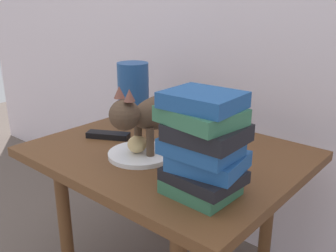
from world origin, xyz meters
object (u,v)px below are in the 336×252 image
(side_table, at_px, (168,169))
(plate, at_px, (141,154))
(green_vase, at_px, (133,92))
(candle_jar, at_px, (215,128))
(cat, at_px, (158,112))
(tv_remote, at_px, (108,135))
(bread_roll, at_px, (137,144))
(book_stack, at_px, (203,144))

(side_table, xyz_separation_m, plate, (-0.03, -0.10, 0.08))
(green_vase, distance_m, candle_jar, 0.37)
(green_vase, bearing_deg, candle_jar, 6.41)
(cat, height_order, tv_remote, cat)
(candle_jar, bearing_deg, green_vase, -173.59)
(cat, distance_m, candle_jar, 0.25)
(bread_roll, distance_m, green_vase, 0.37)
(bread_roll, xyz_separation_m, candle_jar, (0.09, 0.29, -0.00))
(candle_jar, bearing_deg, book_stack, -60.59)
(bread_roll, xyz_separation_m, book_stack, (0.29, -0.06, 0.09))
(green_vase, bearing_deg, tv_remote, -68.72)
(cat, relative_size, green_vase, 2.07)
(bread_roll, height_order, candle_jar, candle_jar)
(candle_jar, bearing_deg, tv_remote, -139.01)
(book_stack, relative_size, green_vase, 1.13)
(plate, xyz_separation_m, candle_jar, (0.08, 0.29, 0.03))
(book_stack, bearing_deg, plate, 166.70)
(cat, xyz_separation_m, green_vase, (-0.30, 0.19, -0.02))
(bread_roll, bearing_deg, side_table, 68.54)
(side_table, height_order, bread_roll, bread_roll)
(plate, distance_m, green_vase, 0.39)
(book_stack, xyz_separation_m, green_vase, (-0.56, 0.31, -0.02))
(cat, distance_m, green_vase, 0.35)
(tv_remote, bearing_deg, book_stack, -40.61)
(plate, height_order, green_vase, green_vase)
(book_stack, relative_size, candle_jar, 3.05)
(plate, relative_size, bread_roll, 2.50)
(bread_roll, xyz_separation_m, cat, (0.03, 0.06, 0.09))
(book_stack, relative_size, tv_remote, 1.73)
(plate, relative_size, candle_jar, 2.35)
(green_vase, height_order, tv_remote, green_vase)
(plate, xyz_separation_m, green_vase, (-0.28, 0.25, 0.11))
(plate, height_order, tv_remote, tv_remote)
(bread_roll, bearing_deg, tv_remote, 167.23)
(book_stack, bearing_deg, side_table, 147.15)
(cat, height_order, green_vase, green_vase)
(bread_roll, relative_size, green_vase, 0.35)
(side_table, height_order, candle_jar, candle_jar)
(side_table, xyz_separation_m, candle_jar, (0.05, 0.19, 0.11))
(green_vase, bearing_deg, cat, -31.87)
(side_table, xyz_separation_m, book_stack, (0.25, -0.16, 0.20))
(bread_roll, bearing_deg, book_stack, -12.45)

